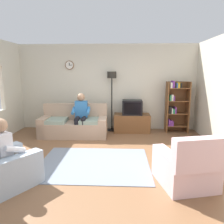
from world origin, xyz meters
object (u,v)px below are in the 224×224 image
Objects in this scene: tv_stand at (132,123)px; armchair_near_bookshelf at (186,168)px; couch at (74,125)px; person_on_couch at (81,113)px; bookshelf at (176,105)px; person_in_left_armchair at (8,149)px; floor_lamp at (112,85)px; armchair_near_window at (4,169)px; tv at (132,107)px.

armchair_near_bookshelf is at bearing -77.09° from tv_stand.
person_on_couch is at bearing -25.93° from couch.
person_on_couch is (-2.81, -0.67, -0.14)m from bookshelf.
person_in_left_armchair is at bearing -177.99° from armchair_near_bookshelf.
floor_lamp is at bearing 65.73° from person_in_left_armchair.
tv_stand is 1.45m from bookshelf.
armchair_near_window is 0.95× the size of person_on_couch.
tv is 1.34m from bookshelf.
bookshelf is at bearing 4.13° from tv.
person_in_left_armchair is at bearing -104.17° from person_on_couch.
couch is at bearing -164.60° from tv.
floor_lamp is at bearing 179.22° from bookshelf.
bookshelf reaches higher than armchair_near_window.
tv_stand is 3.25m from armchair_near_bookshelf.
tv is at bearing 56.50° from person_in_left_armchair.
armchair_near_bookshelf is at bearing -47.78° from couch.
tv is at bearing -11.11° from floor_lamp.
tv is 0.54× the size of person_in_left_armchair.
armchair_near_window is (-0.50, -2.85, -0.02)m from couch.
bookshelf is 1.27× the size of person_on_couch.
couch is 1.64× the size of armchair_near_window.
couch is at bearing -169.47° from bookshelf.
floor_lamp is at bearing 168.89° from tv.
person_on_couch is at bearing -157.75° from tv_stand.
floor_lamp is 1.33m from person_on_couch.
tv_stand is (1.70, 0.49, -0.04)m from couch.
floor_lamp reaches higher than bookshelf.
armchair_near_bookshelf is (2.92, 0.18, 0.00)m from armchair_near_window.
couch is at bearing -151.08° from floor_lamp.
armchair_near_window and armchair_near_bookshelf have the same top height.
couch is 1.67m from floor_lamp.
couch is 1.55× the size of person_on_couch.
person_on_couch is at bearing -140.28° from floor_lamp.
tv_stand is 0.94× the size of armchair_near_window.
armchair_near_window is at bearing -114.48° from floor_lamp.
tv is (1.70, 0.47, 0.46)m from couch.
bookshelf is 1.34× the size of armchair_near_window.
floor_lamp is 3.95m from armchair_near_window.
floor_lamp is 1.78× the size of armchair_near_bookshelf.
tv is 3.89m from person_in_left_armchair.
tv is at bearing 15.40° from couch.
bookshelf is at bearing 43.78° from person_in_left_armchair.
bookshelf is 3.34m from armchair_near_bookshelf.
person_in_left_armchair is (-2.15, -3.24, -0.17)m from tv.
person_in_left_armchair is (-2.15, -3.27, 0.33)m from tv_stand.
floor_lamp is at bearing 65.52° from armchair_near_window.
floor_lamp reaches higher than person_on_couch.
floor_lamp is 1.49× the size of person_on_couch.
armchair_near_window is (-2.19, -3.34, 0.01)m from tv_stand.
couch is 1.86× the size of armchair_near_bookshelf.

